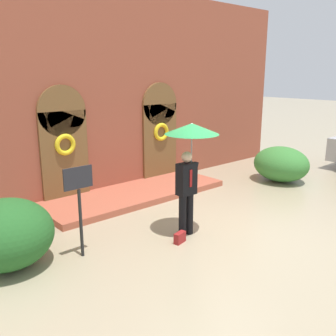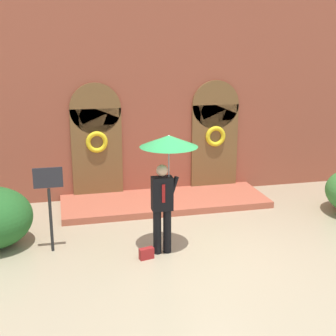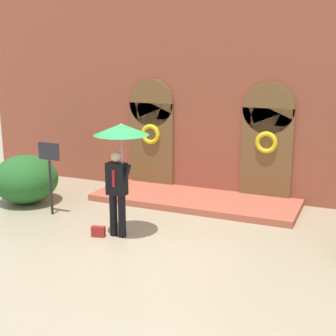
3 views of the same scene
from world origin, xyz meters
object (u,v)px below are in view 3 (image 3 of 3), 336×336
(person_with_umbrella, at_px, (120,146))
(shrub_left, at_px, (26,179))
(handbag, at_px, (98,232))
(sign_post, at_px, (50,166))

(person_with_umbrella, relative_size, shrub_left, 1.45)
(handbag, distance_m, sign_post, 2.19)
(handbag, relative_size, sign_post, 0.16)
(shrub_left, bearing_deg, sign_post, -23.53)
(handbag, xyz_separation_m, sign_post, (-1.75, 0.79, 1.05))
(handbag, relative_size, shrub_left, 0.17)
(sign_post, bearing_deg, shrub_left, 156.47)
(sign_post, distance_m, shrub_left, 1.39)
(person_with_umbrella, distance_m, handbag, 1.87)
(person_with_umbrella, xyz_separation_m, handbag, (-0.45, -0.20, -1.80))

